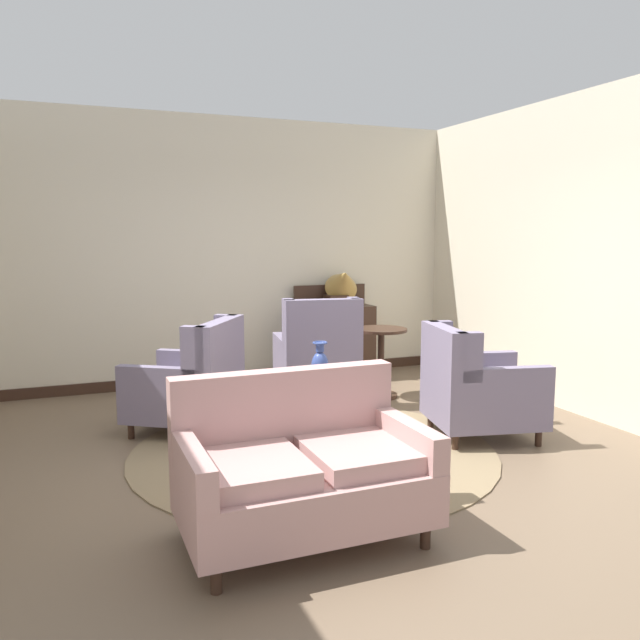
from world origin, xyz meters
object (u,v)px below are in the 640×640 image
object	(u,v)px
armchair_near_sideboard	(475,389)
armchair_back_corner	(317,360)
settee	(302,471)
side_table	(381,356)
sideboard	(335,337)
porcelain_vase	(320,365)
gramophone	(342,283)
armchair_near_window	(193,383)
coffee_table	(320,396)

from	to	relation	value
armchair_near_sideboard	armchair_back_corner	size ratio (longest dim) A/B	0.93
settee	side_table	world-z (taller)	settee
sideboard	porcelain_vase	bearing A→B (deg)	-116.07
settee	sideboard	size ratio (longest dim) A/B	1.23
settee	sideboard	world-z (taller)	sideboard
armchair_near_sideboard	side_table	bearing A→B (deg)	17.34
armchair_back_corner	side_table	xyz separation A→B (m)	(0.72, -0.03, -0.01)
gramophone	armchair_near_sideboard	bearing A→B (deg)	-86.94
armchair_back_corner	sideboard	size ratio (longest dim) A/B	0.99
armchair_back_corner	gramophone	xyz separation A→B (m)	(0.70, 0.96, 0.70)
porcelain_vase	armchair_near_sideboard	distance (m)	1.37
armchair_back_corner	sideboard	xyz separation A→B (m)	(0.65, 1.06, 0.04)
sideboard	gramophone	distance (m)	0.67
armchair_near_window	armchair_near_sideboard	size ratio (longest dim) A/B	1.15
gramophone	armchair_back_corner	bearing A→B (deg)	-126.22
coffee_table	porcelain_vase	world-z (taller)	porcelain_vase
coffee_table	settee	xyz separation A→B (m)	(-0.71, -1.47, -0.01)
coffee_table	armchair_back_corner	bearing A→B (deg)	69.06
coffee_table	armchair_near_sideboard	bearing A→B (deg)	-13.94
porcelain_vase	side_table	world-z (taller)	porcelain_vase
armchair_near_sideboard	coffee_table	bearing A→B (deg)	88.95
armchair_near_sideboard	armchair_back_corner	xyz separation A→B (m)	(-0.84, 1.54, 0.04)
armchair_back_corner	sideboard	world-z (taller)	sideboard
coffee_table	armchair_near_sideboard	xyz separation A→B (m)	(1.30, -0.32, 0.01)
armchair_near_window	settee	bearing A→B (deg)	38.26
armchair_back_corner	sideboard	bearing A→B (deg)	-112.51
armchair_near_sideboard	armchair_back_corner	world-z (taller)	armchair_back_corner
settee	side_table	size ratio (longest dim) A/B	1.85
coffee_table	armchair_near_window	world-z (taller)	armchair_near_window
armchair_back_corner	settee	bearing A→B (deg)	75.62
settee	armchair_back_corner	bearing A→B (deg)	66.19
armchair_back_corner	porcelain_vase	bearing A→B (deg)	78.25
armchair_near_window	sideboard	bearing A→B (deg)	160.05
sideboard	armchair_back_corner	bearing A→B (deg)	-121.66
side_table	gramophone	bearing A→B (deg)	90.91
settee	armchair_back_corner	size ratio (longest dim) A/B	1.25
porcelain_vase	gramophone	world-z (taller)	gramophone
armchair_near_window	porcelain_vase	bearing A→B (deg)	80.15
armchair_near_sideboard	gramophone	bearing A→B (deg)	15.95
settee	side_table	distance (m)	3.27
porcelain_vase	armchair_near_window	distance (m)	1.23
armchair_near_window	gramophone	distance (m)	2.59
sideboard	side_table	bearing A→B (deg)	-86.40
armchair_near_sideboard	side_table	world-z (taller)	armchair_near_sideboard
armchair_near_sideboard	gramophone	xyz separation A→B (m)	(-0.13, 2.50, 0.74)
coffee_table	settee	bearing A→B (deg)	-115.62
armchair_back_corner	sideboard	distance (m)	1.24
porcelain_vase	armchair_near_sideboard	bearing A→B (deg)	-12.28
side_table	sideboard	bearing A→B (deg)	93.60
armchair_near_window	armchair_back_corner	size ratio (longest dim) A/B	1.07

